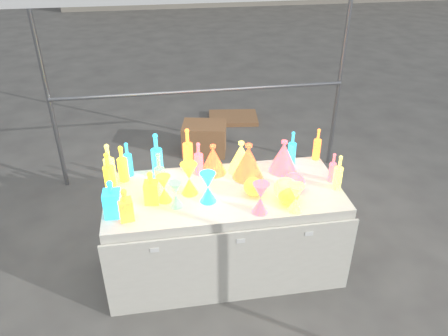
{
  "coord_description": "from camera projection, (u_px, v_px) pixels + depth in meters",
  "views": [
    {
      "loc": [
        -0.44,
        -2.74,
        2.61
      ],
      "look_at": [
        0.0,
        0.0,
        0.95
      ],
      "focal_mm": 35.0,
      "sensor_mm": 36.0,
      "label": 1
    }
  ],
  "objects": [
    {
      "name": "hourglass_1",
      "position": [
        261.0,
        198.0,
        3.04
      ],
      "size": [
        0.12,
        0.12,
        0.24
      ],
      "primitive_type": null,
      "rotation": [
        0.0,
        0.0,
        0.03
      ],
      "color": "#2622C9",
      "rests_on": "display_table"
    },
    {
      "name": "globe_2",
      "position": [
        253.0,
        187.0,
        3.26
      ],
      "size": [
        0.17,
        0.17,
        0.12
      ],
      "primitive_type": null,
      "rotation": [
        0.0,
        0.0,
        0.15
      ],
      "color": "yellow",
      "rests_on": "display_table"
    },
    {
      "name": "lampshade_2",
      "position": [
        283.0,
        156.0,
        3.53
      ],
      "size": [
        0.24,
        0.24,
        0.27
      ],
      "primitive_type": null,
      "rotation": [
        0.0,
        0.0,
        0.02
      ],
      "color": "#2622C9",
      "rests_on": "display_table"
    },
    {
      "name": "lampshade_3",
      "position": [
        241.0,
        156.0,
        3.53
      ],
      "size": [
        0.28,
        0.28,
        0.26
      ],
      "primitive_type": null,
      "rotation": [
        0.0,
        0.0,
        0.37
      ],
      "color": "teal",
      "rests_on": "display_table"
    },
    {
      "name": "hourglass_3",
      "position": [
        176.0,
        194.0,
        3.11
      ],
      "size": [
        0.12,
        0.12,
        0.2
      ],
      "primitive_type": null,
      "rotation": [
        0.0,
        0.0,
        0.2
      ],
      "color": "#BE26AF",
      "rests_on": "display_table"
    },
    {
      "name": "ground",
      "position": [
        224.0,
        263.0,
        3.72
      ],
      "size": [
        80.0,
        80.0,
        0.0
      ],
      "primitive_type": "plane",
      "color": "slate",
      "rests_on": "ground"
    },
    {
      "name": "bottle_2",
      "position": [
        188.0,
        150.0,
        3.51
      ],
      "size": [
        0.08,
        0.08,
        0.38
      ],
      "primitive_type": null,
      "rotation": [
        0.0,
        0.0,
        0.01
      ],
      "color": "yellow",
      "rests_on": "display_table"
    },
    {
      "name": "display_table",
      "position": [
        224.0,
        230.0,
        3.52
      ],
      "size": [
        1.84,
        0.83,
        0.75
      ],
      "color": "silver",
      "rests_on": "ground"
    },
    {
      "name": "bottle_1",
      "position": [
        128.0,
        159.0,
        3.46
      ],
      "size": [
        0.09,
        0.09,
        0.29
      ],
      "primitive_type": null,
      "rotation": [
        0.0,
        0.0,
        0.38
      ],
      "color": "#1B921A",
      "rests_on": "display_table"
    },
    {
      "name": "cardboard_box_flat",
      "position": [
        233.0,
        118.0,
        6.23
      ],
      "size": [
        0.73,
        0.56,
        0.06
      ],
      "primitive_type": "cube",
      "rotation": [
        0.0,
        0.0,
        -0.12
      ],
      "color": "#9F6E48",
      "rests_on": "ground"
    },
    {
      "name": "bottle_0",
      "position": [
        109.0,
        172.0,
        3.26
      ],
      "size": [
        0.08,
        0.08,
        0.33
      ],
      "primitive_type": null,
      "rotation": [
        0.0,
        0.0,
        -0.01
      ],
      "color": "red",
      "rests_on": "display_table"
    },
    {
      "name": "cardboard_box_closed",
      "position": [
        204.0,
        138.0,
        5.33
      ],
      "size": [
        0.58,
        0.48,
        0.38
      ],
      "primitive_type": "cube",
      "rotation": [
        0.0,
        0.0,
        -0.21
      ],
      "color": "#9F6E48",
      "rests_on": "ground"
    },
    {
      "name": "globe_3",
      "position": [
        294.0,
        183.0,
        3.3
      ],
      "size": [
        0.2,
        0.2,
        0.14
      ],
      "primitive_type": null,
      "rotation": [
        0.0,
        0.0,
        -0.21
      ],
      "color": "#2622C9",
      "rests_on": "display_table"
    },
    {
      "name": "bottle_9",
      "position": [
        317.0,
        144.0,
        3.69
      ],
      "size": [
        0.08,
        0.08,
        0.29
      ],
      "primitive_type": null,
      "rotation": [
        0.0,
        0.0,
        0.34
      ],
      "color": "yellow",
      "rests_on": "display_table"
    },
    {
      "name": "bottle_7",
      "position": [
        157.0,
        155.0,
        3.42
      ],
      "size": [
        0.12,
        0.12,
        0.38
      ],
      "primitive_type": null,
      "rotation": [
        0.0,
        0.0,
        -0.42
      ],
      "color": "#1B921A",
      "rests_on": "display_table"
    },
    {
      "name": "bottle_11",
      "position": [
        339.0,
        172.0,
        3.29
      ],
      "size": [
        0.09,
        0.09,
        0.29
      ],
      "primitive_type": null,
      "rotation": [
        0.0,
        0.0,
        0.43
      ],
      "color": "teal",
      "rests_on": "display_table"
    },
    {
      "name": "bottle_3",
      "position": [
        199.0,
        158.0,
        3.48
      ],
      "size": [
        0.09,
        0.09,
        0.28
      ],
      "primitive_type": null,
      "rotation": [
        0.0,
        0.0,
        0.35
      ],
      "color": "#2622C9",
      "rests_on": "display_table"
    },
    {
      "name": "lampshade_1",
      "position": [
        248.0,
        161.0,
        3.44
      ],
      "size": [
        0.32,
        0.32,
        0.29
      ],
      "primitive_type": null,
      "rotation": [
        0.0,
        0.0,
        -0.35
      ],
      "color": "yellow",
      "rests_on": "display_table"
    },
    {
      "name": "decanter_0",
      "position": [
        151.0,
        187.0,
        3.14
      ],
      "size": [
        0.11,
        0.11,
        0.26
      ],
      "primitive_type": null,
      "rotation": [
        0.0,
        0.0,
        -0.12
      ],
      "color": "red",
      "rests_on": "display_table"
    },
    {
      "name": "hourglass_2",
      "position": [
        296.0,
        198.0,
        3.06
      ],
      "size": [
        0.14,
        0.14,
        0.21
      ],
      "primitive_type": null,
      "rotation": [
        0.0,
        0.0,
        0.37
      ],
      "color": "teal",
      "rests_on": "display_table"
    },
    {
      "name": "hourglass_5",
      "position": [
        208.0,
        187.0,
        3.16
      ],
      "size": [
        0.16,
        0.16,
        0.24
      ],
      "primitive_type": null,
      "rotation": [
        0.0,
        0.0,
        0.39
      ],
      "color": "#1B921A",
      "rests_on": "display_table"
    },
    {
      "name": "globe_1",
      "position": [
        285.0,
        190.0,
        3.21
      ],
      "size": [
        0.2,
        0.2,
        0.15
      ],
      "primitive_type": null,
      "rotation": [
        0.0,
        0.0,
        0.08
      ],
      "color": "teal",
      "rests_on": "display_table"
    },
    {
      "name": "bottle_6",
      "position": [
        122.0,
        163.0,
        3.39
      ],
      "size": [
        0.08,
        0.08,
        0.31
      ],
      "primitive_type": null,
      "rotation": [
        0.0,
        0.0,
        -0.05
      ],
      "color": "red",
      "rests_on": "display_table"
    },
    {
      "name": "bottle_5",
      "position": [
        160.0,
        174.0,
        3.2
      ],
      "size": [
        0.08,
        0.08,
        0.36
      ],
      "primitive_type": null,
      "rotation": [
        0.0,
        0.0,
        -0.06
      ],
      "color": "#BE26AF",
      "rests_on": "display_table"
    },
    {
      "name": "decanter_2",
      "position": [
        112.0,
        198.0,
        3.0
      ],
      "size": [
        0.12,
        0.12,
        0.28
      ],
      "primitive_type": null,
      "rotation": [
        0.0,
        0.0,
        -0.03
      ],
      "color": "#1B921A",
      "rests_on": "display_table"
    },
    {
      "name": "hourglass_4",
      "position": [
        189.0,
        179.0,
        3.24
      ],
      "size": [
        0.14,
        0.14,
        0.25
      ],
      "primitive_type": null,
      "rotation": [
        0.0,
        0.0,
        -0.1
      ],
      "color": "red",
      "rests_on": "display_table"
    },
    {
      "name": "globe_0",
      "position": [
        288.0,
        196.0,
        3.17
      ],
      "size": [
        0.17,
        0.17,
        0.12
      ],
      "primitive_type": null,
      "rotation": [
        0.0,
        0.0,
        -0.09
      ],
      "color": "red",
      "rests_on": "display_table"
    },
    {
      "name": "lampshade_0",
      "position": [
        213.0,
        159.0,
        3.51
      ],
      "size": [
        0.25,
        0.25,
        0.25
      ],
      "primitive_type": null,
      "rotation": [
        0.0,
        0.0,
        -0.21
      ],
      "color": "yellow",
      "rests_on": "display_table"
    },
    {
      "name": "bottle_4",
      "position": [
        109.0,
        165.0,
        3.32
      ],
      "size": [
        0.09,
        0.09,
        0.35
      ],
      "primitive_type": null,
      "rotation": [
        0.0,
        0.0,
        0.03
      ],
      "color": "teal",
      "rests_on": "display_table"
    },
    {
      "name": "hourglass_0",
      "position": [
        164.0,
        189.0,
        3.17
      ],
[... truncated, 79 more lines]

